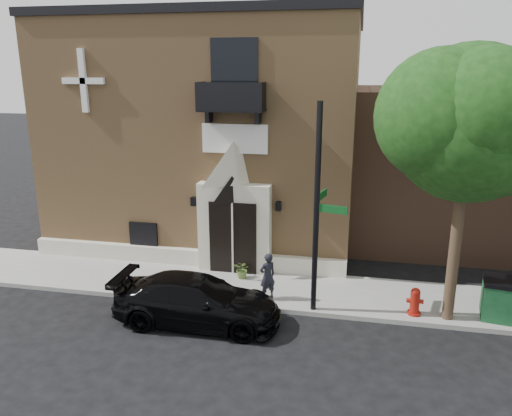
{
  "coord_description": "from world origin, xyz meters",
  "views": [
    {
      "loc": [
        3.15,
        -13.67,
        7.25
      ],
      "look_at": [
        -0.07,
        2.0,
        2.74
      ],
      "focal_mm": 35.0,
      "sensor_mm": 36.0,
      "label": 1
    }
  ],
  "objects_px": {
    "fire_hydrant": "(415,301)",
    "pedestrian_near": "(267,276)",
    "street_sign": "(317,210)",
    "black_sedan": "(197,301)"
  },
  "relations": [
    {
      "from": "street_sign",
      "to": "fire_hydrant",
      "type": "relative_size",
      "value": 7.31
    },
    {
      "from": "black_sedan",
      "to": "fire_hydrant",
      "type": "distance_m",
      "value": 6.44
    },
    {
      "from": "fire_hydrant",
      "to": "black_sedan",
      "type": "bearing_deg",
      "value": -166.33
    },
    {
      "from": "pedestrian_near",
      "to": "street_sign",
      "type": "bearing_deg",
      "value": 123.3
    },
    {
      "from": "street_sign",
      "to": "pedestrian_near",
      "type": "bearing_deg",
      "value": 178.18
    },
    {
      "from": "black_sedan",
      "to": "street_sign",
      "type": "height_order",
      "value": "street_sign"
    },
    {
      "from": "fire_hydrant",
      "to": "pedestrian_near",
      "type": "distance_m",
      "value": 4.5
    },
    {
      "from": "black_sedan",
      "to": "street_sign",
      "type": "bearing_deg",
      "value": -69.21
    },
    {
      "from": "black_sedan",
      "to": "pedestrian_near",
      "type": "height_order",
      "value": "pedestrian_near"
    },
    {
      "from": "fire_hydrant",
      "to": "pedestrian_near",
      "type": "height_order",
      "value": "pedestrian_near"
    }
  ]
}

